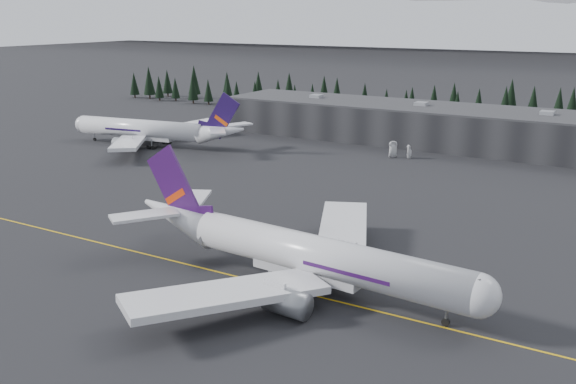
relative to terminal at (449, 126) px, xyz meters
The scene contains 8 objects.
ground 125.16m from the terminal, 90.00° to the right, with size 1400.00×1400.00×0.00m, color black.
taxiline 127.16m from the terminal, 90.00° to the right, with size 400.00×0.40×0.02m, color gold.
terminal is the anchor object (origin of this frame).
treeline 37.02m from the terminal, 90.00° to the left, with size 360.00×20.00×15.00m, color black.
jet_main 125.05m from the terminal, 84.21° to the right, with size 67.82×62.43×19.94m.
jet_parked 97.32m from the terminal, 148.41° to the right, with size 64.22×58.87×18.97m.
gse_vehicle_a 29.35m from the terminal, 107.81° to the right, with size 2.39×5.19×1.44m, color white.
gse_vehicle_b 26.80m from the terminal, 98.89° to the right, with size 1.68×4.18×1.42m, color white.
Camera 1 is at (61.14, -83.23, 42.57)m, focal length 40.00 mm.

